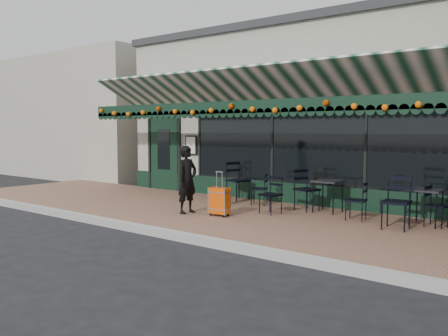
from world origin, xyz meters
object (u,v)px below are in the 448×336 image
Objects in this scene: cafe_table_b at (328,184)px; chair_a_front at (396,203)px; chair_a_left at (356,201)px; chair_b_left at (259,189)px; chair_solo at (238,181)px; suitcase at (219,201)px; chair_b_front at (271,195)px; chair_a_right at (437,206)px; chair_b_right at (307,190)px; cafe_table_a at (427,193)px; woman at (187,180)px.

cafe_table_b is 1.94m from chair_a_front.
chair_a_front reaches higher than chair_a_left.
chair_a_left is 1.02× the size of chair_b_left.
chair_b_left reaches higher than cafe_table_b.
chair_solo is (-3.41, 0.67, 0.11)m from chair_a_left.
chair_b_front is (0.71, 0.88, 0.09)m from suitcase.
chair_a_right is 4.00m from chair_b_left.
chair_a_right is 2.73m from chair_b_right.
suitcase and chair_b_right have the same top height.
chair_b_front is (-0.43, -0.82, -0.06)m from chair_b_right.
chair_solo reaches higher than suitcase.
chair_a_left is at bearing 23.93° from suitcase.
chair_b_front is (-0.89, -0.92, -0.23)m from cafe_table_b.
cafe_table_a is (3.68, 1.65, 0.31)m from suitcase.
chair_solo is at bearing -109.13° from chair_a_left.
woman reaches higher than cafe_table_a.
chair_solo reaches higher than cafe_table_b.
chair_a_front is 3.55m from chair_b_left.
chair_b_front is (-2.63, -0.09, -0.08)m from chair_a_front.
woman is 2.18m from chair_solo.
woman is at bearing -134.67° from chair_b_front.
suitcase is 2.77m from chair_a_left.
chair_b_right is at bearing 156.90° from chair_a_front.
chair_a_left is (3.19, 1.49, -0.34)m from woman.
cafe_table_a is at bearing 67.22° from chair_b_left.
chair_solo is (-1.68, 1.12, 0.09)m from chair_b_front.
woman is 3.53m from chair_a_left.
chair_b_right is at bearing 51.49° from suitcase.
chair_b_right is (-2.73, 0.06, 0.08)m from chair_a_right.
chair_a_left is 0.84× the size of chair_b_right.
chair_b_right is at bearing -114.10° from chair_a_left.
suitcase is 1.32× the size of cafe_table_b.
chair_solo is at bearing 111.50° from suitcase.
cafe_table_b is (-2.08, 0.15, 0.01)m from cafe_table_a.
woman is 1.99m from chair_b_left.
chair_solo is at bearing 6.33° from woman.
chair_b_left is (-3.81, 0.04, -0.24)m from cafe_table_a.
chair_b_front is (0.84, -0.82, 0.03)m from chair_b_left.
suitcase reaches higher than chair_a_right.
woman is 4.97m from chair_a_right.
chair_a_right is at bearing 47.59° from chair_a_front.
chair_solo is at bearing 91.84° from chair_a_right.
woman is 1.88× the size of chair_a_left.
chair_a_left is 1.79m from chair_b_front.
chair_a_left is (-1.25, -0.33, -0.23)m from cafe_table_a.
chair_a_front reaches higher than chair_b_front.
woman is 1.48× the size of chair_solo.
suitcase is 1.13m from chair_b_front.
woman is at bearing -158.45° from chair_solo.
chair_a_right reaches higher than chair_b_left.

